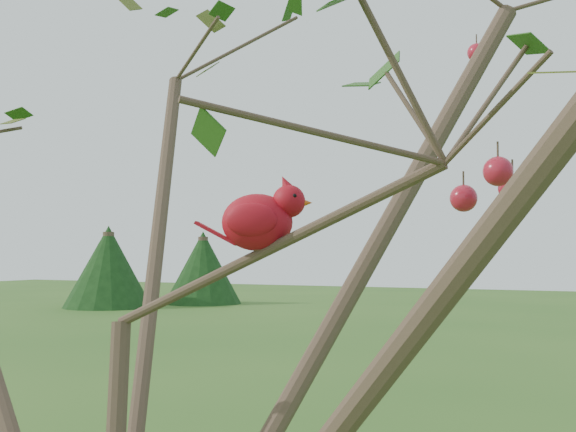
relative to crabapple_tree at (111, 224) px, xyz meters
The scene contains 2 objects.
crabapple_tree is the anchor object (origin of this frame).
cardinal 0.24m from the crabapple_tree, 25.09° to the left, with size 0.19×0.12×0.13m.
Camera 1 is at (0.78, -0.95, 2.08)m, focal length 45.00 mm.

